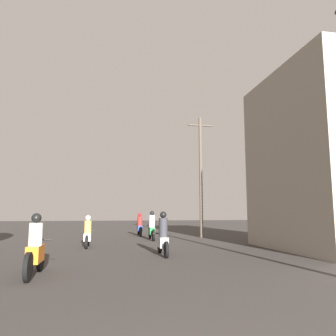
% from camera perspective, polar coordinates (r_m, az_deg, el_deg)
% --- Properties ---
extents(motorcycle_orange, '(0.60, 2.10, 1.53)m').
position_cam_1_polar(motorcycle_orange, '(8.92, -22.11, -13.17)').
color(motorcycle_orange, black).
rests_on(motorcycle_orange, ground_plane).
extents(motorcycle_silver, '(0.60, 1.99, 1.58)m').
position_cam_1_polar(motorcycle_silver, '(12.17, -0.89, -12.02)').
color(motorcycle_silver, black).
rests_on(motorcycle_silver, ground_plane).
extents(motorcycle_white, '(0.60, 1.84, 1.41)m').
position_cam_1_polar(motorcycle_white, '(15.31, -13.83, -11.12)').
color(motorcycle_white, black).
rests_on(motorcycle_white, ground_plane).
extents(motorcycle_green, '(0.60, 2.10, 1.62)m').
position_cam_1_polar(motorcycle_green, '(18.79, -2.84, -10.43)').
color(motorcycle_green, black).
rests_on(motorcycle_green, ground_plane).
extents(motorcycle_blue, '(0.60, 2.05, 1.50)m').
position_cam_1_polar(motorcycle_blue, '(22.07, -4.96, -10.11)').
color(motorcycle_blue, black).
rests_on(motorcycle_blue, ground_plane).
extents(building_right_near, '(4.88, 6.39, 7.55)m').
position_cam_1_polar(building_right_near, '(15.60, 26.43, 1.30)').
color(building_right_near, gray).
rests_on(building_right_near, ground_plane).
extents(utility_pole_far, '(1.60, 0.20, 7.61)m').
position_cam_1_polar(utility_pole_far, '(20.83, 5.73, -0.99)').
color(utility_pole_far, '#4C4238').
rests_on(utility_pole_far, ground_plane).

